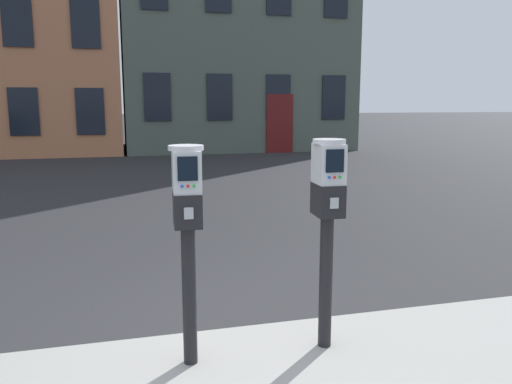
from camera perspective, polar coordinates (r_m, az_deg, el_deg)
The scene contains 4 objects.
ground_plane at distance 3.86m, azimuth -6.10°, elevation -18.20°, with size 160.00×160.00×0.00m, color #28282B.
parking_meter_near_kerb at distance 3.22m, azimuth -7.60°, elevation -2.67°, with size 0.23×0.26×1.42m.
parking_meter_twin_adjacent at distance 3.46m, azimuth 7.93°, elevation -1.57°, with size 0.23×0.26×1.44m.
townhouse_brownstone at distance 21.49m, azimuth -2.67°, elevation 19.58°, with size 8.55×5.63×10.86m.
Camera 1 is at (-0.49, -3.37, 1.81)m, focal length 36.15 mm.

